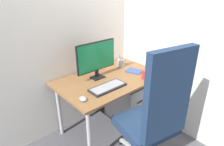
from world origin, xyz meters
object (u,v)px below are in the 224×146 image
keyboard (108,87)px  notebook (134,71)px  filing_cabinet (129,99)px  pen_holder (121,63)px  coffee_mug (145,74)px  office_chair (156,114)px  mouse (83,99)px  monitor (96,58)px

keyboard → notebook: (0.53, 0.11, -0.00)m
filing_cabinet → pen_holder: 0.52m
filing_cabinet → coffee_mug: size_ratio=5.05×
office_chair → filing_cabinet: bearing=58.9°
keyboard → coffee_mug: size_ratio=3.86×
mouse → pen_holder: bearing=32.5°
filing_cabinet → monitor: 0.83m
office_chair → pen_holder: bearing=63.8°
notebook → coffee_mug: (-0.06, -0.21, 0.04)m
keyboard → monitor: bearing=74.8°
monitor → filing_cabinet: bearing=-12.4°
filing_cabinet → pen_holder: pen_holder is taller
keyboard → coffee_mug: (0.47, -0.10, 0.04)m
office_chair → monitor: 0.91m
keyboard → filing_cabinet: bearing=19.3°
notebook → coffee_mug: size_ratio=1.77×
office_chair → monitor: bearing=89.8°
monitor → pen_holder: (0.45, 0.06, -0.20)m
pen_holder → notebook: (0.01, -0.23, -0.04)m
office_chair → notebook: (0.46, 0.68, 0.06)m
filing_cabinet → office_chair: bearing=-121.1°
keyboard → mouse: mouse is taller
pen_holder → coffee_mug: 0.45m
mouse → coffee_mug: bearing=3.5°
keyboard → notebook: bearing=11.7°
coffee_mug → keyboard: bearing=167.6°
office_chair → coffee_mug: office_chair is taller
keyboard → pen_holder: size_ratio=2.32×
keyboard → mouse: bearing=-175.4°
office_chair → mouse: size_ratio=15.17×
monitor → notebook: 0.54m
filing_cabinet → mouse: bearing=-166.1°
mouse → keyboard: bearing=13.7°
filing_cabinet → monitor: (-0.45, 0.10, 0.69)m
filing_cabinet → pen_holder: bearing=92.8°
office_chair → notebook: 0.82m
office_chair → mouse: bearing=126.6°
filing_cabinet → monitor: bearing=167.6°
mouse → pen_holder: size_ratio=0.49×
filing_cabinet → keyboard: 0.72m
filing_cabinet → coffee_mug: coffee_mug is taller
mouse → notebook: mouse is taller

